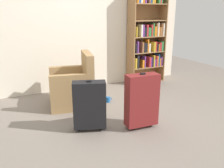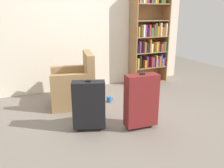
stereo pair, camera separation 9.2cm
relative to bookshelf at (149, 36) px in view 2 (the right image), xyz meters
The scene contains 7 objects.
ground_plane 2.52m from the bookshelf, 132.67° to the right, with size 8.58×8.58×0.00m, color slate.
back_wall 1.59m from the bookshelf, behind, with size 4.90×0.10×2.60m, color beige.
bookshelf is the anchor object (origin of this frame).
armchair 2.16m from the bookshelf, 160.29° to the right, with size 0.83×0.83×0.90m.
mug 1.87m from the bookshelf, 147.97° to the right, with size 0.12×0.08×0.10m.
suitcase_dark_red 2.42m from the bookshelf, 124.90° to the right, with size 0.46×0.22×0.79m.
suitcase_black 2.70m from the bookshelf, 140.05° to the right, with size 0.47×0.32×0.71m.
Camera 2 is at (-1.38, -2.81, 1.56)m, focal length 38.19 mm.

